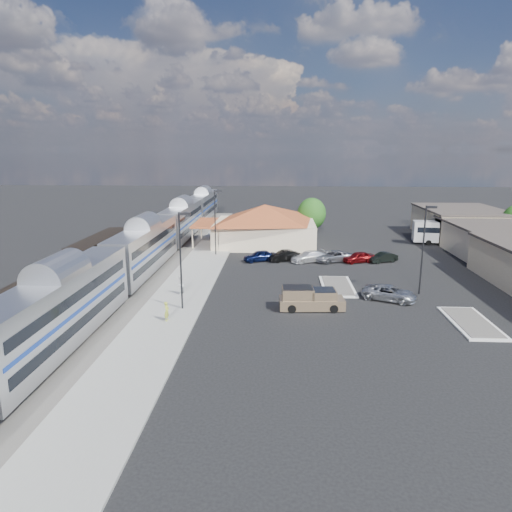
{
  "coord_description": "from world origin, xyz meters",
  "views": [
    {
      "loc": [
        -2.23,
        -44.98,
        14.28
      ],
      "look_at": [
        -4.81,
        4.11,
        2.8
      ],
      "focal_mm": 32.0,
      "sensor_mm": 36.0,
      "label": 1
    }
  ],
  "objects_px": {
    "station_depot": "(264,224)",
    "suv": "(390,293)",
    "pickup_truck": "(312,299)",
    "coach_bus": "(451,232)"
  },
  "relations": [
    {
      "from": "coach_bus",
      "to": "pickup_truck",
      "type": "bearing_deg",
      "value": 150.47
    },
    {
      "from": "pickup_truck",
      "to": "coach_bus",
      "type": "bearing_deg",
      "value": -40.69
    },
    {
      "from": "suv",
      "to": "station_depot",
      "type": "bearing_deg",
      "value": 52.28
    },
    {
      "from": "station_depot",
      "to": "pickup_truck",
      "type": "height_order",
      "value": "station_depot"
    },
    {
      "from": "pickup_truck",
      "to": "suv",
      "type": "xyz_separation_m",
      "value": [
        7.73,
        2.97,
        -0.24
      ]
    },
    {
      "from": "station_depot",
      "to": "suv",
      "type": "bearing_deg",
      "value": -63.43
    },
    {
      "from": "station_depot",
      "to": "coach_bus",
      "type": "height_order",
      "value": "station_depot"
    },
    {
      "from": "station_depot",
      "to": "suv",
      "type": "xyz_separation_m",
      "value": [
        13.07,
        -26.14,
        -2.41
      ]
    },
    {
      "from": "station_depot",
      "to": "coach_bus",
      "type": "bearing_deg",
      "value": 2.63
    },
    {
      "from": "pickup_truck",
      "to": "suv",
      "type": "height_order",
      "value": "pickup_truck"
    }
  ]
}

